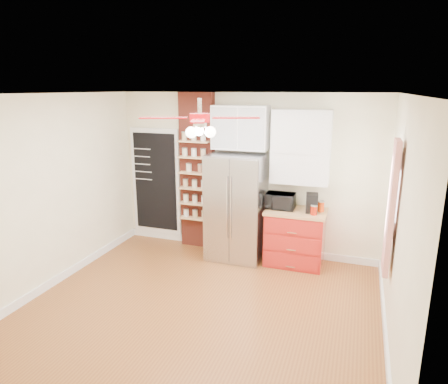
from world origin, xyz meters
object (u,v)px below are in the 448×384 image
(coffee_maker, at_px, (312,203))
(pantry_jar_oats, at_px, (189,168))
(fridge, at_px, (236,207))
(toaster_oven, at_px, (280,201))
(canister_left, at_px, (314,211))
(red_cabinet, at_px, (295,237))
(ceiling_fan, at_px, (200,118))

(coffee_maker, relative_size, pantry_jar_oats, 2.26)
(fridge, height_order, toaster_oven, fridge)
(toaster_oven, distance_m, coffee_maker, 0.50)
(coffee_maker, xyz_separation_m, canister_left, (0.05, -0.12, -0.08))
(fridge, bearing_deg, toaster_oven, 5.95)
(red_cabinet, bearing_deg, pantry_jar_oats, 176.29)
(red_cabinet, height_order, toaster_oven, toaster_oven)
(red_cabinet, distance_m, pantry_jar_oats, 2.13)
(pantry_jar_oats, bearing_deg, canister_left, -6.74)
(red_cabinet, height_order, coffee_maker, coffee_maker)
(pantry_jar_oats, bearing_deg, fridge, -10.69)
(ceiling_fan, relative_size, canister_left, 10.26)
(fridge, bearing_deg, red_cabinet, 2.95)
(pantry_jar_oats, bearing_deg, ceiling_fan, -61.91)
(coffee_maker, bearing_deg, toaster_oven, 168.59)
(fridge, distance_m, ceiling_fan, 2.25)
(fridge, distance_m, toaster_oven, 0.73)
(fridge, relative_size, red_cabinet, 1.86)
(ceiling_fan, bearing_deg, fridge, 91.76)
(coffee_maker, bearing_deg, ceiling_fan, -131.97)
(canister_left, relative_size, pantry_jar_oats, 1.03)
(pantry_jar_oats, bearing_deg, toaster_oven, -3.47)
(ceiling_fan, distance_m, canister_left, 2.44)
(toaster_oven, height_order, pantry_jar_oats, pantry_jar_oats)
(toaster_oven, distance_m, canister_left, 0.57)
(coffee_maker, distance_m, canister_left, 0.15)
(ceiling_fan, height_order, toaster_oven, ceiling_fan)
(fridge, xyz_separation_m, coffee_maker, (1.20, 0.04, 0.17))
(fridge, height_order, pantry_jar_oats, fridge)
(pantry_jar_oats, bearing_deg, red_cabinet, -3.71)
(toaster_oven, relative_size, coffee_maker, 1.52)
(canister_left, height_order, pantry_jar_oats, pantry_jar_oats)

